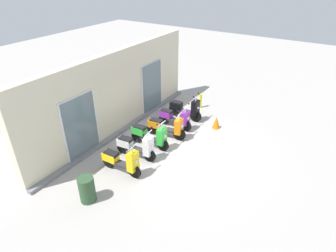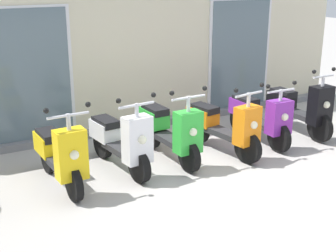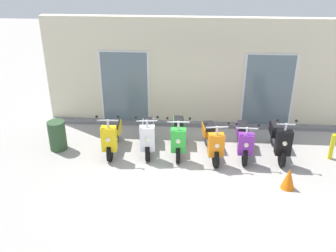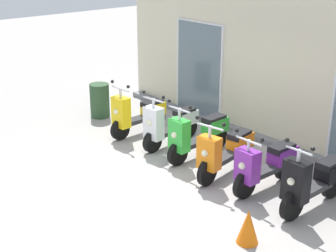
% 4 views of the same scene
% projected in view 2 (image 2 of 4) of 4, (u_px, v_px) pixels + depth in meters
% --- Properties ---
extents(ground_plane, '(40.00, 40.00, 0.00)m').
position_uv_depth(ground_plane, '(231.00, 177.00, 6.70)').
color(ground_plane, '#A8A39E').
extents(storefront_facade, '(8.99, 0.50, 3.26)m').
position_uv_depth(storefront_facade, '(142.00, 42.00, 8.57)').
color(storefront_facade, beige).
rests_on(storefront_facade, ground_plane).
extents(scooter_yellow, '(0.60, 1.52, 1.26)m').
position_uv_depth(scooter_yellow, '(60.00, 154.00, 6.29)').
color(scooter_yellow, black).
rests_on(scooter_yellow, ground_plane).
extents(scooter_white, '(0.61, 1.56, 1.24)m').
position_uv_depth(scooter_white, '(121.00, 140.00, 6.82)').
color(scooter_white, black).
rests_on(scooter_white, ground_plane).
extents(scooter_green, '(0.62, 1.61, 1.25)m').
position_uv_depth(scooter_green, '(170.00, 130.00, 7.20)').
color(scooter_green, black).
rests_on(scooter_green, ground_plane).
extents(scooter_orange, '(0.65, 1.63, 1.22)m').
position_uv_depth(scooter_orange, '(223.00, 125.00, 7.48)').
color(scooter_orange, black).
rests_on(scooter_orange, ground_plane).
extents(scooter_purple, '(0.60, 1.55, 1.15)m').
position_uv_depth(scooter_purple, '(260.00, 116.00, 7.95)').
color(scooter_purple, black).
rests_on(scooter_purple, ground_plane).
extents(scooter_black, '(0.52, 1.61, 1.28)m').
position_uv_depth(scooter_black, '(300.00, 107.00, 8.38)').
color(scooter_black, black).
rests_on(scooter_black, ground_plane).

